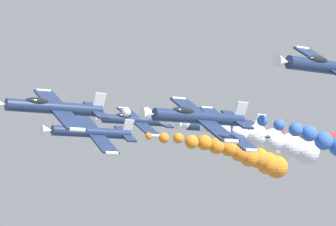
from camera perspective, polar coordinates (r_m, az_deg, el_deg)
airplane_lead at (r=64.13m, az=-9.17°, el=0.44°), size 8.58×10.35×4.86m
smoke_trail_lead at (r=75.15m, az=7.69°, el=-2.11°), size 3.21×23.27×5.01m
airplane_left_inner at (r=61.44m, az=2.41°, el=-0.33°), size 8.53×10.35×4.96m
airplane_right_inner at (r=76.40m, az=-6.23°, el=-1.53°), size 8.42×10.35×5.16m
smoke_trail_right_inner at (r=91.44m, az=6.61°, el=-3.54°), size 6.85×24.27×4.82m
airplane_left_outer at (r=72.87m, az=4.46°, el=-1.11°), size 8.20×10.35×5.53m
airplane_right_outer at (r=59.20m, az=12.84°, el=3.61°), size 8.29×10.35×5.39m
airplane_trailing at (r=88.58m, az=-2.72°, el=-0.58°), size 8.67×10.35×4.68m
smoke_trail_trailing at (r=97.58m, az=7.24°, el=-2.36°), size 3.60×17.47×4.99m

